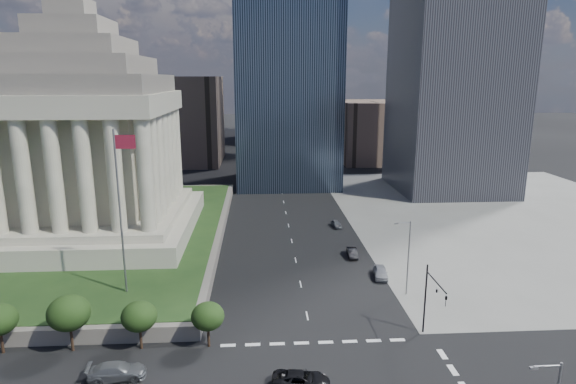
{
  "coord_description": "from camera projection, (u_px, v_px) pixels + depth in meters",
  "views": [
    {
      "loc": [
        -5.43,
        -31.97,
        27.53
      ],
      "look_at": [
        -2.49,
        16.59,
        15.98
      ],
      "focal_mm": 30.0,
      "sensor_mm": 36.0,
      "label": 1
    }
  ],
  "objects": [
    {
      "name": "flagpole",
      "position": [
        121.0,
        203.0,
        56.72
      ],
      "size": [
        2.52,
        0.24,
        20.0
      ],
      "color": "slate",
      "rests_on": "plaza_lawn"
    },
    {
      "name": "parked_sedan_near",
      "position": [
        381.0,
        272.0,
        68.01
      ],
      "size": [
        2.47,
        4.8,
        1.56
      ],
      "primitive_type": "imported",
      "rotation": [
        0.0,
        0.0,
        -0.14
      ],
      "color": "#A0A2A9",
      "rests_on": "ground"
    },
    {
      "name": "pickup_truck",
      "position": [
        301.0,
        380.0,
        43.77
      ],
      "size": [
        3.07,
        5.58,
        1.48
      ],
      "primitive_type": "imported",
      "rotation": [
        0.0,
        0.0,
        1.45
      ],
      "color": "black",
      "rests_on": "ground"
    },
    {
      "name": "suv_grey",
      "position": [
        117.0,
        371.0,
        45.03
      ],
      "size": [
        5.59,
        2.74,
        1.57
      ],
      "primitive_type": "imported",
      "rotation": [
        0.0,
        0.0,
        1.67
      ],
      "color": "#53565A",
      "rests_on": "ground"
    },
    {
      "name": "sidewalk_ne",
      "position": [
        511.0,
        216.0,
        98.7
      ],
      "size": [
        68.0,
        90.0,
        0.03
      ],
      "primitive_type": "cube",
      "color": "slate",
      "rests_on": "ground"
    },
    {
      "name": "plaza_terrace",
      "position": [
        32.0,
        236.0,
        83.43
      ],
      "size": [
        66.0,
        70.0,
        1.8
      ],
      "primitive_type": "cube",
      "color": "slate",
      "rests_on": "ground"
    },
    {
      "name": "parked_sedan_mid",
      "position": [
        352.0,
        253.0,
        75.8
      ],
      "size": [
        1.68,
        4.21,
        1.36
      ],
      "primitive_type": "imported",
      "rotation": [
        0.0,
        0.0,
        -0.06
      ],
      "color": "black",
      "rests_on": "ground"
    },
    {
      "name": "midrise_glass",
      "position": [
        287.0,
        68.0,
        123.17
      ],
      "size": [
        26.0,
        26.0,
        60.0
      ],
      "primitive_type": "cube",
      "color": "black",
      "rests_on": "ground"
    },
    {
      "name": "plaza_lawn",
      "position": [
        32.0,
        230.0,
        83.21
      ],
      "size": [
        64.0,
        68.0,
        0.1
      ],
      "primitive_type": "cube",
      "color": "#1F3B18",
      "rests_on": "plaza_terrace"
    },
    {
      "name": "ground",
      "position": [
        279.0,
        179.0,
        134.84
      ],
      "size": [
        500.0,
        500.0,
        0.0
      ],
      "primitive_type": "plane",
      "color": "black",
      "rests_on": "ground"
    },
    {
      "name": "street_lamp_north",
      "position": [
        407.0,
        254.0,
        61.48
      ],
      "size": [
        2.13,
        0.22,
        10.0
      ],
      "color": "slate",
      "rests_on": "ground"
    },
    {
      "name": "building_filler_ne",
      "position": [
        369.0,
        131.0,
        163.55
      ],
      "size": [
        20.0,
        30.0,
        20.0
      ],
      "primitive_type": "cube",
      "color": "brown",
      "rests_on": "ground"
    },
    {
      "name": "war_memorial",
      "position": [
        81.0,
        117.0,
        77.4
      ],
      "size": [
        34.0,
        34.0,
        39.0
      ],
      "primitive_type": null,
      "color": "#A19D87",
      "rests_on": "plaza_lawn"
    },
    {
      "name": "parked_sedan_far",
      "position": [
        336.0,
        224.0,
        90.94
      ],
      "size": [
        3.9,
        1.96,
        1.28
      ],
      "primitive_type": "imported",
      "rotation": [
        0.0,
        0.0,
        0.12
      ],
      "color": "#5A5D61",
      "rests_on": "ground"
    },
    {
      "name": "traffic_signal_ne",
      "position": [
        432.0,
        296.0,
        50.55
      ],
      "size": [
        0.3,
        5.74,
        8.0
      ],
      "color": "black",
      "rests_on": "ground"
    },
    {
      "name": "building_filler_nw",
      "position": [
        184.0,
        120.0,
        158.98
      ],
      "size": [
        24.0,
        30.0,
        28.0
      ],
      "primitive_type": "cube",
      "color": "brown",
      "rests_on": "ground"
    }
  ]
}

